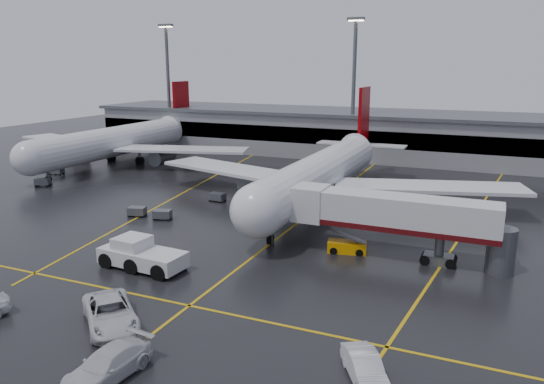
% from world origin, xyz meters
% --- Properties ---
extents(ground, '(220.00, 220.00, 0.00)m').
position_xyz_m(ground, '(0.00, 0.00, 0.00)').
color(ground, black).
rests_on(ground, ground).
extents(apron_line_centre, '(0.25, 90.00, 0.02)m').
position_xyz_m(apron_line_centre, '(0.00, 0.00, 0.01)').
color(apron_line_centre, gold).
rests_on(apron_line_centre, ground).
extents(apron_line_stop, '(60.00, 0.25, 0.02)m').
position_xyz_m(apron_line_stop, '(0.00, -22.00, 0.01)').
color(apron_line_stop, gold).
rests_on(apron_line_stop, ground).
extents(apron_line_left, '(9.99, 69.35, 0.02)m').
position_xyz_m(apron_line_left, '(-20.00, 10.00, 0.01)').
color(apron_line_left, gold).
rests_on(apron_line_left, ground).
extents(apron_line_right, '(7.57, 69.64, 0.02)m').
position_xyz_m(apron_line_right, '(18.00, 10.00, 0.01)').
color(apron_line_right, gold).
rests_on(apron_line_right, ground).
extents(terminal, '(122.00, 19.00, 8.60)m').
position_xyz_m(terminal, '(0.00, 47.93, 4.32)').
color(terminal, gray).
rests_on(terminal, ground).
extents(light_mast_left, '(3.00, 1.20, 25.45)m').
position_xyz_m(light_mast_left, '(-45.00, 42.00, 14.47)').
color(light_mast_left, '#595B60').
rests_on(light_mast_left, ground).
extents(light_mast_mid, '(3.00, 1.20, 25.45)m').
position_xyz_m(light_mast_mid, '(-5.00, 42.00, 14.47)').
color(light_mast_mid, '#595B60').
rests_on(light_mast_mid, ground).
extents(main_airliner, '(48.80, 45.60, 14.10)m').
position_xyz_m(main_airliner, '(0.00, 9.70, 4.21)').
color(main_airliner, silver).
rests_on(main_airliner, ground).
extents(second_airliner, '(48.80, 45.60, 14.10)m').
position_xyz_m(second_airliner, '(-42.00, 21.70, 4.21)').
color(second_airliner, silver).
rests_on(second_airliner, ground).
extents(jet_bridge, '(19.90, 3.40, 6.05)m').
position_xyz_m(jet_bridge, '(11.87, -6.00, 3.93)').
color(jet_bridge, silver).
rests_on(jet_bridge, ground).
extents(pushback_tractor, '(8.05, 3.85, 2.80)m').
position_xyz_m(pushback_tractor, '(-7.92, -17.27, 1.12)').
color(pushback_tractor, silver).
rests_on(pushback_tractor, ground).
extents(belt_loader, '(3.85, 2.30, 2.29)m').
position_xyz_m(belt_loader, '(7.67, -6.35, 0.56)').
color(belt_loader, orange).
rests_on(belt_loader, ground).
extents(service_van_a, '(7.18, 6.85, 1.89)m').
position_xyz_m(service_van_a, '(-3.24, -26.75, 0.95)').
color(service_van_a, silver).
rests_on(service_van_a, ground).
extents(service_van_b, '(2.99, 6.06, 1.69)m').
position_xyz_m(service_van_b, '(0.73, -31.71, 0.85)').
color(service_van_b, silver).
rests_on(service_van_b, ground).
extents(service_van_c, '(3.87, 4.95, 1.57)m').
position_xyz_m(service_van_c, '(14.19, -26.08, 0.79)').
color(service_van_c, silver).
rests_on(service_van_c, ground).
extents(baggage_cart_a, '(2.29, 1.82, 1.12)m').
position_xyz_m(baggage_cart_a, '(-14.81, -4.26, 0.63)').
color(baggage_cart_a, '#595B60').
rests_on(baggage_cart_a, ground).
extents(baggage_cart_b, '(2.29, 1.81, 1.12)m').
position_xyz_m(baggage_cart_b, '(-18.32, -4.36, 0.63)').
color(baggage_cart_b, '#595B60').
rests_on(baggage_cart_b, ground).
extents(baggage_cart_c, '(2.07, 1.41, 1.12)m').
position_xyz_m(baggage_cart_c, '(-13.00, 5.41, 0.63)').
color(baggage_cart_c, '#595B60').
rests_on(baggage_cart_c, ground).
extents(baggage_cart_d, '(2.19, 1.62, 1.12)m').
position_xyz_m(baggage_cart_d, '(-45.36, 10.05, 0.63)').
color(baggage_cart_d, '#595B60').
rests_on(baggage_cart_d, ground).
extents(baggage_cart_e, '(2.36, 2.01, 1.12)m').
position_xyz_m(baggage_cart_e, '(-41.03, 3.00, 0.63)').
color(baggage_cart_e, '#595B60').
rests_on(baggage_cart_e, ground).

